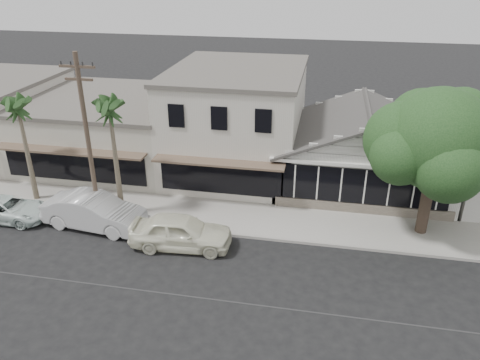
% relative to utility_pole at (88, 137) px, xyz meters
% --- Properties ---
extents(ground, '(140.00, 140.00, 0.00)m').
position_rel_utility_pole_xyz_m(ground, '(9.00, -5.20, -4.79)').
color(ground, black).
rests_on(ground, ground).
extents(sidewalk_north, '(90.00, 3.50, 0.15)m').
position_rel_utility_pole_xyz_m(sidewalk_north, '(1.00, 1.55, -4.71)').
color(sidewalk_north, '#9E9991').
rests_on(sidewalk_north, ground).
extents(corner_shop, '(10.40, 8.60, 5.10)m').
position_rel_utility_pole_xyz_m(corner_shop, '(14.00, 7.27, -2.17)').
color(corner_shop, silver).
rests_on(corner_shop, ground).
extents(row_building_near, '(8.00, 10.00, 6.50)m').
position_rel_utility_pole_xyz_m(row_building_near, '(6.00, 8.30, -1.54)').
color(row_building_near, beige).
rests_on(row_building_near, ground).
extents(row_building_midnear, '(10.00, 10.00, 4.20)m').
position_rel_utility_pole_xyz_m(row_building_midnear, '(-3.00, 8.30, -2.69)').
color(row_building_midnear, beige).
rests_on(row_building_midnear, ground).
extents(utility_pole, '(1.80, 0.24, 9.00)m').
position_rel_utility_pole_xyz_m(utility_pole, '(0.00, 0.00, 0.00)').
color(utility_pole, brown).
rests_on(utility_pole, ground).
extents(car_0, '(5.11, 2.35, 1.70)m').
position_rel_utility_pole_xyz_m(car_0, '(5.15, -1.61, -3.94)').
color(car_0, white).
rests_on(car_0, ground).
extents(car_1, '(5.67, 2.51, 1.81)m').
position_rel_utility_pole_xyz_m(car_1, '(0.15, -0.67, -3.88)').
color(car_1, silver).
rests_on(car_1, ground).
extents(car_2, '(4.46, 2.06, 1.24)m').
position_rel_utility_pole_xyz_m(car_2, '(-4.85, -0.80, -4.17)').
color(car_2, silver).
rests_on(car_2, ground).
extents(shade_tree, '(6.90, 6.24, 7.66)m').
position_rel_utility_pole_xyz_m(shade_tree, '(16.85, 2.09, 0.25)').
color(shade_tree, '#45342A').
rests_on(shade_tree, ground).
extents(palm_east, '(2.54, 2.54, 7.03)m').
position_rel_utility_pole_xyz_m(palm_east, '(1.00, 0.73, 1.24)').
color(palm_east, '#726651').
rests_on(palm_east, ground).
extents(palm_mid, '(2.58, 2.58, 6.60)m').
position_rel_utility_pole_xyz_m(palm_mid, '(-4.67, 1.45, 0.84)').
color(palm_mid, '#726651').
rests_on(palm_mid, ground).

